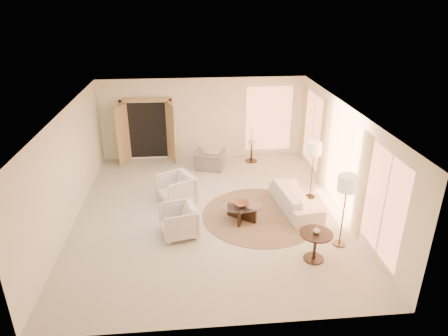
{
  "coord_description": "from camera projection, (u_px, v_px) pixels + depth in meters",
  "views": [
    {
      "loc": [
        -0.49,
        -9.28,
        5.37
      ],
      "look_at": [
        0.4,
        0.4,
        1.1
      ],
      "focal_mm": 32.0,
      "sensor_mm": 36.0,
      "label": 1
    }
  ],
  "objects": [
    {
      "name": "french_doors",
      "position": [
        148.0,
        131.0,
        13.55
      ],
      "size": [
        1.95,
        0.66,
        2.16
      ],
      "color": "tan",
      "rests_on": "room"
    },
    {
      "name": "accent_chair",
      "position": [
        210.0,
        157.0,
        13.13
      ],
      "size": [
        1.08,
        0.86,
        0.83
      ],
      "primitive_type": "imported",
      "rotation": [
        0.0,
        0.0,
        2.86
      ],
      "color": "gray",
      "rests_on": "room"
    },
    {
      "name": "window_back_corner",
      "position": [
        269.0,
        119.0,
        13.91
      ],
      "size": [
        1.7,
        0.1,
        2.4
      ],
      "primitive_type": null,
      "color": "#F39561",
      "rests_on": "room"
    },
    {
      "name": "room",
      "position": [
        210.0,
        164.0,
        10.1
      ],
      "size": [
        7.04,
        8.04,
        2.83
      ],
      "color": "beige",
      "rests_on": "ground"
    },
    {
      "name": "armchair_right",
      "position": [
        179.0,
        220.0,
        9.49
      ],
      "size": [
        0.93,
        0.97,
        0.85
      ],
      "primitive_type": "imported",
      "rotation": [
        0.0,
        0.0,
        -1.35
      ],
      "color": "silver",
      "rests_on": "room"
    },
    {
      "name": "side_table",
      "position": [
        251.0,
        151.0,
        13.74
      ],
      "size": [
        0.54,
        0.54,
        0.63
      ],
      "rotation": [
        0.0,
        0.0,
        -0.43
      ],
      "color": "black",
      "rests_on": "room"
    },
    {
      "name": "end_table",
      "position": [
        315.0,
        241.0,
        8.6
      ],
      "size": [
        0.71,
        0.71,
        0.68
      ],
      "rotation": [
        0.0,
        0.0,
        -0.29
      ],
      "color": "black",
      "rests_on": "room"
    },
    {
      "name": "floor_lamp_far",
      "position": [
        347.0,
        187.0,
        8.7
      ],
      "size": [
        0.43,
        0.43,
        1.76
      ],
      "rotation": [
        0.0,
        0.0,
        0.02
      ],
      "color": "black",
      "rests_on": "room"
    },
    {
      "name": "curtains_right",
      "position": [
        327.0,
        149.0,
        11.33
      ],
      "size": [
        0.06,
        5.2,
        2.6
      ],
      "primitive_type": null,
      "color": "#C0B784",
      "rests_on": "room"
    },
    {
      "name": "coffee_table",
      "position": [
        242.0,
        211.0,
        10.22
      ],
      "size": [
        1.39,
        1.39,
        0.4
      ],
      "rotation": [
        0.0,
        0.0,
        0.31
      ],
      "color": "black",
      "rests_on": "room"
    },
    {
      "name": "floor_lamp_near",
      "position": [
        314.0,
        151.0,
        10.89
      ],
      "size": [
        0.4,
        0.4,
        1.65
      ],
      "rotation": [
        0.0,
        0.0,
        -0.21
      ],
      "color": "black",
      "rests_on": "room"
    },
    {
      "name": "windows_right",
      "position": [
        340.0,
        160.0,
        10.5
      ],
      "size": [
        0.1,
        6.4,
        2.4
      ],
      "primitive_type": null,
      "color": "#F39561",
      "rests_on": "room"
    },
    {
      "name": "area_rug",
      "position": [
        260.0,
        215.0,
        10.51
      ],
      "size": [
        3.93,
        3.93,
        0.01
      ],
      "primitive_type": "cylinder",
      "rotation": [
        0.0,
        0.0,
        -0.34
      ],
      "color": "#4A3422",
      "rests_on": "room"
    },
    {
      "name": "end_vase",
      "position": [
        317.0,
        230.0,
        8.48
      ],
      "size": [
        0.19,
        0.19,
        0.16
      ],
      "primitive_type": "imported",
      "rotation": [
        0.0,
        0.0,
        0.27
      ],
      "color": "silver",
      "rests_on": "end_table"
    },
    {
      "name": "armchair_left",
      "position": [
        176.0,
        188.0,
        11.0
      ],
      "size": [
        1.13,
        1.15,
        0.9
      ],
      "primitive_type": "imported",
      "rotation": [
        0.0,
        0.0,
        -1.1
      ],
      "color": "silver",
      "rests_on": "room"
    },
    {
      "name": "side_vase",
      "position": [
        252.0,
        141.0,
        13.6
      ],
      "size": [
        0.25,
        0.25,
        0.23
      ],
      "primitive_type": "imported",
      "rotation": [
        0.0,
        0.0,
        0.11
      ],
      "color": "silver",
      "rests_on": "side_table"
    },
    {
      "name": "sofa",
      "position": [
        295.0,
        199.0,
        10.72
      ],
      "size": [
        1.06,
        2.15,
        0.6
      ],
      "primitive_type": "imported",
      "rotation": [
        0.0,
        0.0,
        1.7
      ],
      "color": "silver",
      "rests_on": "room"
    },
    {
      "name": "bowl",
      "position": [
        242.0,
        204.0,
        10.14
      ],
      "size": [
        0.45,
        0.45,
        0.09
      ],
      "primitive_type": "imported",
      "rotation": [
        0.0,
        0.0,
        0.24
      ],
      "color": "brown",
      "rests_on": "coffee_table"
    }
  ]
}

